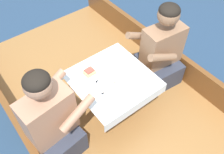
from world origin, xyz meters
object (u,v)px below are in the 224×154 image
object	(u,v)px
coffee_cup_port	(145,77)
tin_can	(117,81)
coffee_cup_starboard	(123,54)
person_port	(52,122)
person_starboard	(161,52)
sandwich	(89,72)

from	to	relation	value
coffee_cup_port	tin_can	size ratio (longest dim) A/B	1.33
coffee_cup_port	coffee_cup_starboard	size ratio (longest dim) A/B	0.96
coffee_cup_port	coffee_cup_starboard	xyz separation A→B (m)	(0.03, 0.35, 0.01)
person_port	coffee_cup_starboard	bearing A→B (deg)	5.58
person_port	tin_can	size ratio (longest dim) A/B	14.41
coffee_cup_port	coffee_cup_starboard	bearing A→B (deg)	84.63
person_starboard	sandwich	xyz separation A→B (m)	(-0.78, 0.15, 0.09)
sandwich	coffee_cup_starboard	size ratio (longest dim) A/B	1.04
sandwich	coffee_cup_starboard	world-z (taller)	coffee_cup_starboard
person_starboard	person_port	bearing A→B (deg)	8.55
sandwich	coffee_cup_port	world-z (taller)	same
person_port	tin_can	bearing A→B (deg)	-9.53
coffee_cup_starboard	tin_can	bearing A→B (deg)	-137.80
sandwich	coffee_cup_starboard	xyz separation A→B (m)	(0.39, -0.01, 0.00)
person_starboard	sandwich	distance (m)	0.80
person_starboard	coffee_cup_starboard	xyz separation A→B (m)	(-0.39, 0.14, 0.09)
sandwich	person_port	bearing A→B (deg)	-158.60
person_starboard	sandwich	size ratio (longest dim) A/B	9.77
person_port	coffee_cup_port	size ratio (longest dim) A/B	10.87
sandwich	coffee_cup_port	xyz separation A→B (m)	(0.36, -0.36, -0.00)
person_port	coffee_cup_port	distance (m)	0.89
sandwich	tin_can	size ratio (longest dim) A/B	1.44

